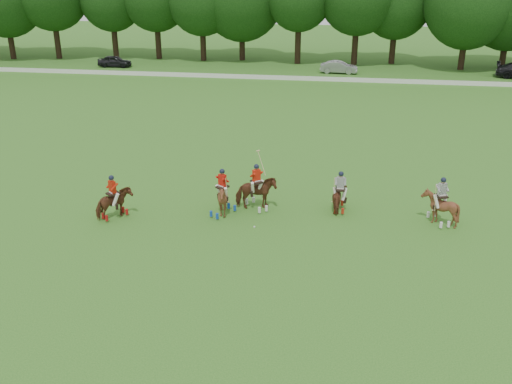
# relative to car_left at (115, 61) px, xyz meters

# --- Properties ---
(ground) EXTENTS (180.00, 180.00, 0.00)m
(ground) POSITION_rel_car_left_xyz_m (20.70, -42.50, -0.65)
(ground) COLOR #28611B
(ground) RESTS_ON ground
(boundary_rail) EXTENTS (120.00, 0.10, 0.44)m
(boundary_rail) POSITION_rel_car_left_xyz_m (20.70, -4.50, -0.43)
(boundary_rail) COLOR white
(boundary_rail) RESTS_ON ground
(car_left) EXTENTS (3.86, 1.65, 1.30)m
(car_left) POSITION_rel_car_left_xyz_m (0.00, 0.00, 0.00)
(car_left) COLOR black
(car_left) RESTS_ON ground
(car_mid) EXTENTS (4.10, 1.69, 1.32)m
(car_mid) POSITION_rel_car_left_xyz_m (25.65, 0.00, 0.01)
(car_mid) COLOR #96959A
(car_mid) RESTS_ON ground
(polo_red_a) EXTENTS (1.76, 1.89, 2.22)m
(polo_red_a) POSITION_rel_car_left_xyz_m (15.47, -39.27, 0.14)
(polo_red_a) COLOR #522916
(polo_red_a) RESTS_ON ground
(polo_red_b) EXTENTS (2.22, 2.19, 2.94)m
(polo_red_b) POSITION_rel_car_left_xyz_m (22.14, -37.16, 0.22)
(polo_red_b) COLOR #522916
(polo_red_b) RESTS_ON ground
(polo_red_c) EXTENTS (2.01, 2.07, 2.42)m
(polo_red_c) POSITION_rel_car_left_xyz_m (20.62, -38.13, 0.23)
(polo_red_c) COLOR #522916
(polo_red_c) RESTS_ON ground
(polo_stripe_a) EXTENTS (1.01, 1.64, 2.10)m
(polo_stripe_a) POSITION_rel_car_left_xyz_m (26.29, -36.77, 0.09)
(polo_stripe_a) COLOR #522916
(polo_stripe_a) RESTS_ON ground
(polo_stripe_b) EXTENTS (1.79, 1.88, 2.35)m
(polo_stripe_b) POSITION_rel_car_left_xyz_m (31.01, -37.54, 0.20)
(polo_stripe_b) COLOR #522916
(polo_stripe_b) RESTS_ON ground
(polo_ball) EXTENTS (0.09, 0.09, 0.09)m
(polo_ball) POSITION_rel_car_left_xyz_m (22.37, -39.33, -0.61)
(polo_ball) COLOR white
(polo_ball) RESTS_ON ground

